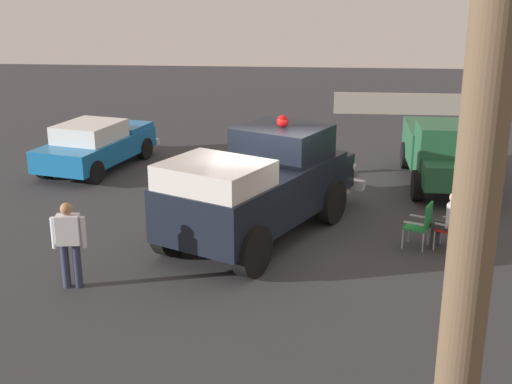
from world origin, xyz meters
name	(u,v)px	position (x,y,z in m)	size (l,w,h in m)	color
ground_plane	(268,243)	(0.00, 0.00, 0.00)	(60.00, 60.00, 0.00)	#333335
vintage_fire_truck	(262,184)	(0.18, -0.54, 1.20)	(4.65, 6.29, 2.59)	black
classic_hot_rod	(97,144)	(5.57, -5.66, 0.75)	(2.90, 4.69, 1.46)	black
parked_pickup	(446,150)	(-4.61, -4.79, 0.99)	(2.15, 4.85, 1.90)	black
lawn_chair_near_truck	(455,224)	(-3.96, 0.05, 0.59)	(0.67, 0.67, 1.02)	#B7BABF
lawn_chair_by_car	(422,222)	(-3.30, -0.03, 0.59)	(0.65, 0.65, 1.02)	#B7BABF
lawn_chair_spare	(276,158)	(0.11, -5.03, 0.59)	(0.60, 0.59, 1.02)	#B7BABF
spectator_seated	(449,218)	(-3.85, -0.02, 0.70)	(0.65, 0.58, 1.29)	#383842
spectator_standing	(69,239)	(3.51, 2.46, 0.96)	(0.65, 0.31, 1.68)	#2D334C
utility_pole	(461,345)	(-1.79, 10.10, 3.55)	(0.81, 1.60, 6.81)	brown
background_fence	(472,105)	(-7.55, -14.87, 0.45)	(11.47, 0.12, 0.90)	#A8A393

